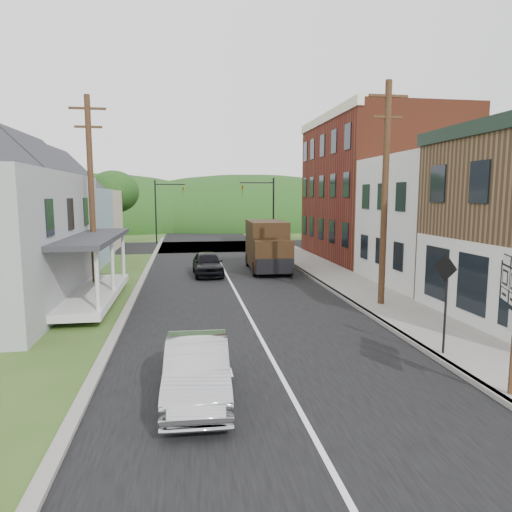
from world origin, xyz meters
name	(u,v)px	position (x,y,z in m)	size (l,w,h in m)	color
ground	(261,340)	(0.00, 0.00, 0.00)	(120.00, 120.00, 0.00)	#2D4719
road	(230,282)	(0.00, 10.00, 0.00)	(9.00, 90.00, 0.02)	black
cross_road	(211,247)	(0.00, 27.00, 0.00)	(60.00, 9.00, 0.02)	black
sidewalk_right	(349,284)	(5.90, 8.00, 0.07)	(2.80, 55.00, 0.15)	slate
curb_right	(323,285)	(4.55, 8.00, 0.07)	(0.20, 55.00, 0.15)	slate
curb_left	(137,291)	(-4.65, 8.00, 0.06)	(0.30, 55.00, 0.12)	slate
storefront_white	(456,221)	(11.30, 7.50, 3.25)	(8.00, 7.00, 6.50)	silver
storefront_red	(379,189)	(11.30, 17.00, 5.00)	(8.00, 12.00, 10.00)	#5F2716
house_blue	(46,209)	(-11.00, 17.00, 3.69)	(7.14, 8.16, 7.28)	#7B9AA8
house_cream	(72,206)	(-11.50, 26.00, 3.69)	(7.14, 8.16, 7.28)	#BFB394
utility_pole_right	(385,193)	(5.60, 3.50, 4.66)	(1.60, 0.26, 9.00)	#472D19
utility_pole_left	(91,193)	(-6.50, 8.00, 4.66)	(1.60, 0.26, 9.00)	#472D19
traffic_signal_right	(265,205)	(4.30, 23.50, 3.76)	(2.87, 0.20, 6.00)	black
traffic_signal_left	(163,204)	(-4.30, 30.50, 3.76)	(2.87, 0.20, 6.00)	black
tree_left_d	(114,192)	(-9.00, 32.00, 4.88)	(4.80, 4.80, 6.94)	#382616
forested_ridge	(200,226)	(0.00, 55.00, 0.00)	(90.00, 30.00, 16.00)	black
silver_sedan	(197,370)	(-2.13, -3.91, 0.66)	(1.40, 4.01, 1.32)	#AFAFB4
dark_sedan	(208,264)	(-1.08, 12.07, 0.68)	(1.60, 3.99, 1.36)	black
delivery_van	(268,246)	(2.61, 13.08, 1.53)	(2.39, 5.46, 3.02)	black
warning_sign	(446,290)	(4.77, -2.43, 1.96)	(0.26, 0.75, 2.83)	black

